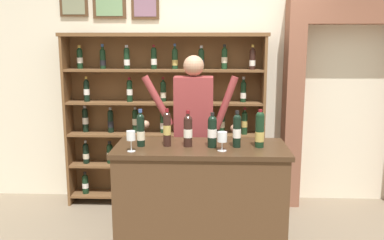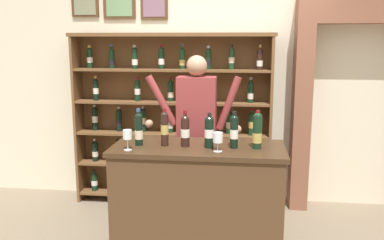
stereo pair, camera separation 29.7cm
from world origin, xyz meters
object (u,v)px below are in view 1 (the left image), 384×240
wine_shelf (165,116)px  tasting_bottle_prosecco (167,128)px  wine_glass_left (131,136)px  tasting_bottle_chianti (188,130)px  tasting_bottle_brunello (212,131)px  tasting_bottle_vin_santo (141,130)px  tasting_bottle_super_tuscan (237,130)px  shopkeeper (193,124)px  tasting_bottle_riserva (260,130)px  tasting_counter (201,203)px  wine_glass_right (222,138)px

wine_shelf → tasting_bottle_prosecco: 1.32m
wine_glass_left → tasting_bottle_chianti: bearing=21.8°
tasting_bottle_brunello → tasting_bottle_vin_santo: bearing=179.2°
tasting_bottle_prosecco → tasting_bottle_super_tuscan: bearing=-0.9°
shopkeeper → tasting_bottle_riserva: 0.89m
tasting_bottle_chianti → tasting_bottle_brunello: tasting_bottle_chianti is taller
tasting_counter → tasting_bottle_prosecco: size_ratio=4.55×
wine_shelf → tasting_bottle_brunello: (0.53, -1.32, 0.13)m
tasting_counter → tasting_bottle_super_tuscan: bearing=-4.0°
tasting_counter → tasting_bottle_prosecco: 0.72m
tasting_bottle_super_tuscan → wine_glass_right: (-0.13, -0.13, -0.04)m
tasting_bottle_super_tuscan → tasting_counter: bearing=176.0°
shopkeeper → tasting_bottle_riserva: shopkeeper is taller
tasting_bottle_super_tuscan → tasting_bottle_riserva: 0.19m
tasting_bottle_chianti → wine_glass_right: tasting_bottle_chianti is taller
wine_shelf → tasting_bottle_riserva: wine_shelf is taller
tasting_bottle_chianti → tasting_bottle_vin_santo: bearing=-178.8°
tasting_bottle_vin_santo → tasting_bottle_prosecco: size_ratio=0.99×
tasting_counter → tasting_bottle_vin_santo: size_ratio=4.60×
shopkeeper → wine_glass_left: bearing=-118.9°
wine_shelf → tasting_counter: 1.46m
tasting_bottle_riserva → wine_glass_right: tasting_bottle_riserva is taller
tasting_bottle_prosecco → tasting_bottle_brunello: (0.38, -0.02, -0.01)m
tasting_counter → tasting_bottle_brunello: size_ratio=4.94×
tasting_bottle_super_tuscan → wine_glass_right: tasting_bottle_super_tuscan is taller
tasting_bottle_vin_santo → tasting_bottle_chianti: size_ratio=1.03×
tasting_counter → tasting_bottle_super_tuscan: tasting_bottle_super_tuscan is taller
shopkeeper → wine_shelf: bearing=118.8°
wine_shelf → tasting_bottle_chianti: wine_shelf is taller
tasting_counter → wine_glass_right: (0.17, -0.15, 0.62)m
tasting_bottle_riserva → wine_glass_right: (-0.31, -0.13, -0.04)m
tasting_counter → wine_glass_left: wine_glass_left is taller
tasting_bottle_chianti → wine_glass_left: tasting_bottle_chianti is taller
tasting_bottle_chianti → tasting_bottle_riserva: bearing=-0.0°
shopkeeper → wine_glass_left: size_ratio=10.42×
tasting_bottle_prosecco → wine_glass_right: tasting_bottle_prosecco is taller
tasting_bottle_prosecco → tasting_bottle_super_tuscan: (0.58, -0.01, -0.01)m
tasting_bottle_prosecco → wine_glass_right: size_ratio=2.04×
tasting_bottle_super_tuscan → wine_shelf: bearing=119.3°
wine_shelf → wine_glass_left: (-0.12, -1.49, 0.11)m
tasting_bottle_prosecco → wine_glass_left: (-0.27, -0.18, -0.03)m
tasting_bottle_brunello → wine_glass_right: (0.08, -0.12, -0.03)m
wine_glass_right → wine_glass_left: bearing=-176.3°
tasting_counter → tasting_bottle_riserva: tasting_bottle_riserva is taller
tasting_bottle_prosecco → tasting_bottle_brunello: bearing=-3.0°
tasting_bottle_riserva → wine_shelf: bearing=125.3°
tasting_bottle_chianti → tasting_bottle_brunello: 0.20m
wine_shelf → tasting_counter: (0.44, -1.29, -0.53)m
wine_glass_left → wine_glass_right: wine_glass_left is taller
wine_shelf → wine_glass_right: bearing=-67.0°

